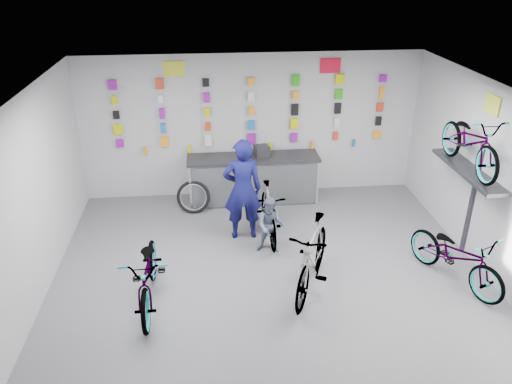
{
  "coord_description": "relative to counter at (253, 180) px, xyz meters",
  "views": [
    {
      "loc": [
        -0.91,
        -5.89,
        4.77
      ],
      "look_at": [
        -0.16,
        1.4,
        1.23
      ],
      "focal_mm": 35.0,
      "sensor_mm": 36.0,
      "label": 1
    }
  ],
  "objects": [
    {
      "name": "floor",
      "position": [
        0.0,
        -3.54,
        -0.49
      ],
      "size": [
        8.0,
        8.0,
        0.0
      ],
      "primitive_type": "plane",
      "color": "#515156",
      "rests_on": "ground"
    },
    {
      "name": "ceiling",
      "position": [
        0.0,
        -3.54,
        2.51
      ],
      "size": [
        8.0,
        8.0,
        0.0
      ],
      "primitive_type": "plane",
      "rotation": [
        3.14,
        0.0,
        0.0
      ],
      "color": "white",
      "rests_on": "wall_back"
    },
    {
      "name": "wall_back",
      "position": [
        0.0,
        0.46,
        1.01
      ],
      "size": [
        7.0,
        0.0,
        7.0
      ],
      "primitive_type": "plane",
      "rotation": [
        1.57,
        0.0,
        0.0
      ],
      "color": "silver",
      "rests_on": "floor"
    },
    {
      "name": "wall_left",
      "position": [
        -3.5,
        -3.54,
        1.01
      ],
      "size": [
        0.0,
        8.0,
        8.0
      ],
      "primitive_type": "plane",
      "rotation": [
        1.57,
        0.0,
        1.57
      ],
      "color": "silver",
      "rests_on": "floor"
    },
    {
      "name": "counter",
      "position": [
        0.0,
        0.0,
        0.0
      ],
      "size": [
        2.7,
        0.66,
        1.0
      ],
      "color": "black",
      "rests_on": "floor"
    },
    {
      "name": "merch_wall",
      "position": [
        0.02,
        0.39,
        1.3
      ],
      "size": [
        5.57,
        0.08,
        1.56
      ],
      "color": "#8C119C",
      "rests_on": "wall_back"
    },
    {
      "name": "wall_bracket",
      "position": [
        3.33,
        -2.34,
        0.98
      ],
      "size": [
        0.39,
        1.9,
        2.0
      ],
      "color": "#333338",
      "rests_on": "wall_right"
    },
    {
      "name": "sign_left",
      "position": [
        -1.5,
        0.44,
        2.23
      ],
      "size": [
        0.42,
        0.02,
        0.3
      ],
      "primitive_type": "cube",
      "color": "#CDDC31",
      "rests_on": "wall_back"
    },
    {
      "name": "sign_right",
      "position": [
        1.6,
        0.44,
        2.23
      ],
      "size": [
        0.42,
        0.02,
        0.3
      ],
      "primitive_type": "cube",
      "color": "red",
      "rests_on": "wall_back"
    },
    {
      "name": "sign_side",
      "position": [
        3.48,
        -2.34,
        2.16
      ],
      "size": [
        0.02,
        0.4,
        0.3
      ],
      "primitive_type": "cube",
      "color": "#CDDC31",
      "rests_on": "wall_right"
    },
    {
      "name": "bike_left",
      "position": [
        -1.86,
        -3.23,
        0.02
      ],
      "size": [
        0.7,
        1.92,
        1.0
      ],
      "primitive_type": "imported",
      "rotation": [
        0.0,
        0.0,
        0.02
      ],
      "color": "gray",
      "rests_on": "floor"
    },
    {
      "name": "bike_center",
      "position": [
        0.6,
        -3.13,
        0.09
      ],
      "size": [
        1.3,
        1.96,
        1.15
      ],
      "primitive_type": "imported",
      "rotation": [
        0.0,
        0.0,
        -0.44
      ],
      "color": "gray",
      "rests_on": "floor"
    },
    {
      "name": "bike_right",
      "position": [
        2.89,
        -3.19,
        -0.01
      ],
      "size": [
        1.32,
        1.92,
        0.96
      ],
      "primitive_type": "imported",
      "rotation": [
        0.0,
        0.0,
        0.42
      ],
      "color": "gray",
      "rests_on": "floor"
    },
    {
      "name": "bike_service",
      "position": [
        0.14,
        -1.49,
        0.01
      ],
      "size": [
        0.51,
        1.66,
        0.99
      ],
      "primitive_type": "imported",
      "rotation": [
        0.0,
        0.0,
        0.02
      ],
      "color": "gray",
      "rests_on": "floor"
    },
    {
      "name": "bike_wall",
      "position": [
        3.25,
        -2.34,
        1.57
      ],
      "size": [
        0.63,
        1.8,
        0.95
      ],
      "primitive_type": "imported",
      "color": "gray",
      "rests_on": "wall_bracket"
    },
    {
      "name": "clerk",
      "position": [
        -0.33,
        -1.44,
        0.46
      ],
      "size": [
        0.7,
        0.46,
        1.9
      ],
      "primitive_type": "imported",
      "rotation": [
        0.0,
        0.0,
        3.16
      ],
      "color": "#0E1047",
      "rests_on": "floor"
    },
    {
      "name": "customer",
      "position": [
        0.11,
        -2.0,
        0.03
      ],
      "size": [
        0.57,
        0.49,
        1.03
      ],
      "primitive_type": "imported",
      "rotation": [
        0.0,
        0.0,
        -0.22
      ],
      "color": "#4D5A6C",
      "rests_on": "floor"
    },
    {
      "name": "spare_wheel",
      "position": [
        -1.25,
        -0.37,
        -0.16
      ],
      "size": [
        0.7,
        0.33,
        0.66
      ],
      "rotation": [
        0.0,
        0.0,
        -0.12
      ],
      "color": "black",
      "rests_on": "floor"
    },
    {
      "name": "register",
      "position": [
        0.18,
        0.01,
        0.62
      ],
      "size": [
        0.34,
        0.35,
        0.22
      ],
      "primitive_type": "cube",
      "rotation": [
        0.0,
        0.0,
        0.22
      ],
      "color": "black",
      "rests_on": "counter"
    }
  ]
}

